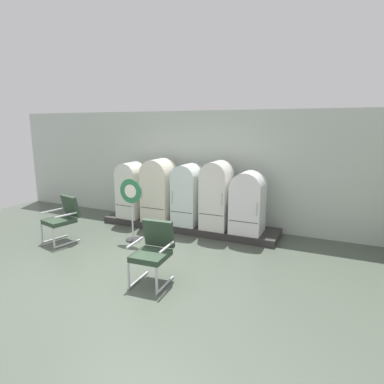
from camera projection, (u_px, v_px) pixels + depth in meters
name	position (u px, v px, depth m)	size (l,w,h in m)	color
ground	(110.00, 282.00, 5.38)	(12.00, 10.00, 0.05)	#475145
back_wall	(198.00, 168.00, 8.33)	(11.76, 0.12, 2.87)	beige
display_plinth	(188.00, 225.00, 8.05)	(4.42, 0.95, 0.16)	#302E2D
refrigerator_0	(131.00, 188.00, 8.41)	(0.58, 0.66, 1.43)	silver
refrigerator_1	(159.00, 188.00, 8.09)	(0.71, 0.70, 1.55)	silver
refrigerator_2	(188.00, 192.00, 7.78)	(0.59, 0.72, 1.46)	silver
refrigerator_3	(216.00, 193.00, 7.45)	(0.62, 0.68, 1.56)	silver
refrigerator_4	(248.00, 201.00, 7.18)	(0.69, 0.69, 1.38)	white
armchair_left	(63.00, 216.00, 7.09)	(0.70, 0.79, 1.00)	silver
armchair_right	(153.00, 249.00, 5.25)	(0.63, 0.71, 1.00)	silver
sign_stand	(132.00, 209.00, 7.08)	(0.53, 0.32, 1.39)	#2D2D30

